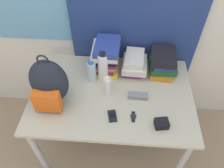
# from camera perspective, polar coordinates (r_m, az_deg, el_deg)

# --- Properties ---
(wall_back) EXTENTS (6.00, 0.06, 2.50)m
(wall_back) POSITION_cam_1_polar(r_m,az_deg,el_deg) (1.80, 1.10, 20.38)
(wall_back) COLOR silver
(wall_back) RESTS_ON ground_plane
(curtain_blue) EXTENTS (1.06, 0.04, 2.50)m
(curtain_blue) POSITION_cam_1_polar(r_m,az_deg,el_deg) (1.75, 6.56, 19.26)
(curtain_blue) COLOR navy
(curtain_blue) RESTS_ON ground_plane
(desk) EXTENTS (1.25, 0.84, 0.77)m
(desk) POSITION_cam_1_polar(r_m,az_deg,el_deg) (1.77, -0.00, -4.11)
(desk) COLOR #B7B299
(desk) RESTS_ON ground_plane
(backpack) EXTENTS (0.27, 0.24, 0.43)m
(backpack) POSITION_cam_1_polar(r_m,az_deg,el_deg) (1.59, -16.14, 0.12)
(backpack) COLOR #1E232D
(backpack) RESTS_ON desk
(book_stack_left) EXTENTS (0.22, 0.29, 0.27)m
(book_stack_left) POSITION_cam_1_polar(r_m,az_deg,el_deg) (1.80, -1.57, 7.20)
(book_stack_left) COLOR yellow
(book_stack_left) RESTS_ON desk
(book_stack_center) EXTENTS (0.21, 0.26, 0.15)m
(book_stack_center) POSITION_cam_1_polar(r_m,az_deg,el_deg) (1.84, 5.74, 5.31)
(book_stack_center) COLOR #6B2370
(book_stack_center) RESTS_ON desk
(book_stack_right) EXTENTS (0.23, 0.29, 0.19)m
(book_stack_right) POSITION_cam_1_polar(r_m,az_deg,el_deg) (1.86, 13.11, 5.47)
(book_stack_right) COLOR orange
(book_stack_right) RESTS_ON desk
(water_bottle) EXTENTS (0.07, 0.07, 0.20)m
(water_bottle) POSITION_cam_1_polar(r_m,az_deg,el_deg) (1.74, -5.33, 3.38)
(water_bottle) COLOR silver
(water_bottle) RESTS_ON desk
(sports_bottle) EXTENTS (0.08, 0.08, 0.28)m
(sports_bottle) POSITION_cam_1_polar(r_m,az_deg,el_deg) (1.71, -2.37, 4.39)
(sports_bottle) COLOR white
(sports_bottle) RESTS_ON desk
(sunscreen_bottle) EXTENTS (0.05, 0.05, 0.18)m
(sunscreen_bottle) POSITION_cam_1_polar(r_m,az_deg,el_deg) (1.64, -1.14, -0.57)
(sunscreen_bottle) COLOR white
(sunscreen_bottle) RESTS_ON desk
(cell_phone) EXTENTS (0.08, 0.11, 0.02)m
(cell_phone) POSITION_cam_1_polar(r_m,az_deg,el_deg) (1.56, 0.07, -8.36)
(cell_phone) COLOR black
(cell_phone) RESTS_ON desk
(sunglasses_case) EXTENTS (0.15, 0.06, 0.04)m
(sunglasses_case) POSITION_cam_1_polar(r_m,az_deg,el_deg) (1.67, 6.76, -3.06)
(sunglasses_case) COLOR gray
(sunglasses_case) RESTS_ON desk
(camera_pouch) EXTENTS (0.10, 0.09, 0.05)m
(camera_pouch) POSITION_cam_1_polar(r_m,az_deg,el_deg) (1.54, 12.83, -10.06)
(camera_pouch) COLOR black
(camera_pouch) RESTS_ON desk
(wristwatch) EXTENTS (0.04, 0.09, 0.01)m
(wristwatch) POSITION_cam_1_polar(r_m,az_deg,el_deg) (1.57, 5.59, -8.46)
(wristwatch) COLOR black
(wristwatch) RESTS_ON desk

